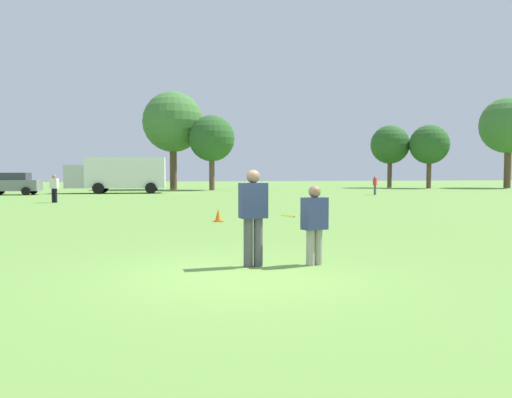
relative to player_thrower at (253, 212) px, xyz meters
name	(u,v)px	position (x,y,z in m)	size (l,w,h in m)	color
ground_plane	(239,274)	(-0.39, -0.64, -1.03)	(199.48, 199.48, 0.00)	#608C3D
player_thrower	(253,212)	(0.00, 0.00, 0.00)	(0.52, 0.32, 1.82)	#4C4C51
player_defender	(314,221)	(1.17, -0.13, -0.18)	(0.52, 0.39, 1.52)	gray
frisbee	(288,216)	(0.65, -0.08, -0.08)	(0.27, 0.27, 0.09)	yellow
traffic_cone	(218,215)	(0.63, 8.59, -0.80)	(0.32, 0.32, 0.48)	#D8590C
parked_car_center	(13,184)	(-12.45, 34.39, -0.10)	(4.33, 2.47, 1.82)	slate
box_truck	(119,174)	(-4.15, 35.83, 0.72)	(8.66, 3.43, 3.18)	white
bystander_sideline_watcher	(375,184)	(16.43, 27.53, -0.14)	(0.47, 0.49, 1.57)	#4C4C51
bystander_far_jogger	(54,187)	(-7.26, 22.22, -0.08)	(0.53, 0.41, 1.68)	black
tree_west_oak	(173,122)	(1.14, 44.64, 6.27)	(6.53, 6.53, 10.61)	brown
tree_west_maple	(212,139)	(4.98, 41.83, 4.37)	(4.83, 4.83, 7.85)	brown
tree_center_elm	(390,145)	(27.41, 45.38, 4.23)	(4.71, 4.71, 7.65)	brown
tree_east_birch	(429,145)	(30.78, 42.23, 4.12)	(4.60, 4.60, 7.48)	brown
tree_east_oak	(509,126)	(40.75, 41.24, 6.48)	(6.71, 6.71, 10.91)	brown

